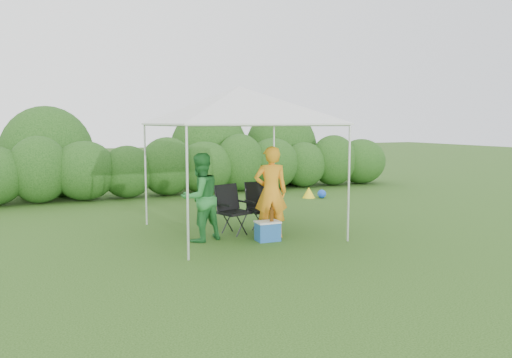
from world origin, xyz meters
name	(u,v)px	position (x,y,z in m)	size (l,w,h in m)	color
ground	(250,238)	(0.00, 0.00, 0.00)	(70.00, 70.00, 0.00)	#335A1C
hedge	(171,168)	(0.11, 6.00, 0.82)	(15.55, 1.53, 1.80)	#29561B
canopy	(239,106)	(0.00, 0.50, 2.46)	(3.10, 3.10, 2.83)	silver
chair_right	(261,204)	(0.44, 0.43, 0.55)	(0.61, 0.55, 0.98)	black
chair_left	(231,206)	(-0.18, 0.48, 0.54)	(0.70, 0.66, 0.95)	black
man	(271,192)	(0.37, -0.12, 0.86)	(0.62, 0.41, 1.71)	orange
woman	(200,197)	(-0.92, 0.14, 0.80)	(0.78, 0.61, 1.60)	#287C35
cooler	(268,231)	(0.19, -0.37, 0.18)	(0.44, 0.33, 0.36)	#245BA6
bottle	(272,214)	(0.25, -0.41, 0.50)	(0.07, 0.07, 0.27)	#592D0C
lawn_toy	(312,193)	(3.62, 3.78, 0.14)	(0.61, 0.51, 0.31)	yellow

